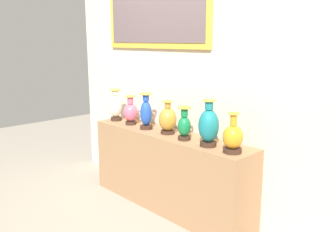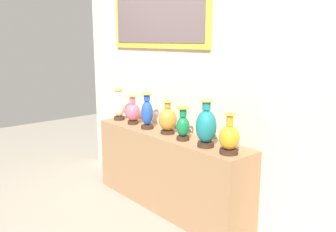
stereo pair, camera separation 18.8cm
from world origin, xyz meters
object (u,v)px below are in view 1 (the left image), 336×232
(vase_emerald, at_px, (184,125))
(vase_teal, at_px, (209,126))
(vase_rose, at_px, (131,112))
(vase_amber, at_px, (233,137))
(vase_ochre, at_px, (168,120))
(vase_ivory, at_px, (116,106))
(vase_sapphire, at_px, (146,113))

(vase_emerald, distance_m, vase_teal, 0.29)
(vase_emerald, bearing_deg, vase_rose, 177.97)
(vase_amber, bearing_deg, vase_teal, 179.94)
(vase_ochre, bearing_deg, vase_ivory, -178.92)
(vase_rose, relative_size, vase_teal, 0.77)
(vase_ivory, xyz_separation_m, vase_amber, (1.69, -0.03, -0.04))
(vase_sapphire, bearing_deg, vase_amber, -0.62)
(vase_ivory, distance_m, vase_ochre, 0.86)
(vase_ivory, relative_size, vase_ochre, 1.11)
(vase_ochre, xyz_separation_m, vase_teal, (0.56, -0.04, 0.04))
(vase_emerald, xyz_separation_m, vase_amber, (0.55, 0.01, -0.01))
(vase_ochre, height_order, vase_teal, vase_teal)
(vase_rose, xyz_separation_m, vase_ochre, (0.58, 0.02, 0.00))
(vase_teal, bearing_deg, vase_ivory, 178.98)
(vase_rose, bearing_deg, vase_teal, -1.18)
(vase_emerald, bearing_deg, vase_ochre, 170.07)
(vase_sapphire, distance_m, vase_teal, 0.86)
(vase_rose, xyz_separation_m, vase_amber, (1.41, -0.02, -0.01))
(vase_amber, bearing_deg, vase_ivory, 179.13)
(vase_emerald, height_order, vase_teal, vase_teal)
(vase_ivory, height_order, vase_amber, vase_ivory)
(vase_rose, height_order, vase_emerald, vase_rose)
(vase_ochre, bearing_deg, vase_teal, -4.20)
(vase_rose, distance_m, vase_teal, 1.14)
(vase_amber, bearing_deg, vase_sapphire, 179.38)
(vase_ivory, xyz_separation_m, vase_rose, (0.28, -0.00, -0.03))
(vase_ochre, xyz_separation_m, vase_amber, (0.83, -0.04, -0.01))
(vase_rose, height_order, vase_teal, vase_teal)
(vase_ochre, bearing_deg, vase_rose, -178.22)
(vase_sapphire, bearing_deg, vase_ivory, 178.64)
(vase_ochre, bearing_deg, vase_sapphire, -174.37)
(vase_rose, xyz_separation_m, vase_sapphire, (0.28, -0.01, 0.03))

